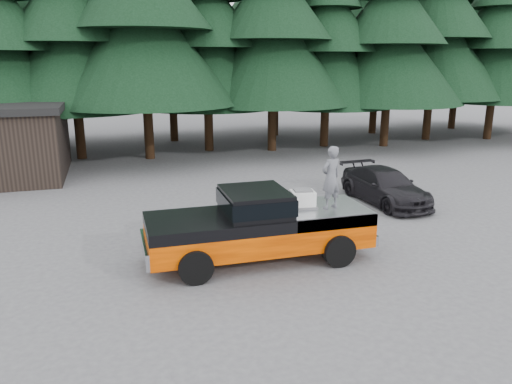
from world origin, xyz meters
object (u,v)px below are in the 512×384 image
object	(u,v)px
parked_car	(385,186)
pickup_truck	(259,236)
man_on_bed	(331,177)
air_compressor	(303,199)

from	to	relation	value
parked_car	pickup_truck	bearing A→B (deg)	-150.74
man_on_bed	parked_car	xyz separation A→B (m)	(4.11, 4.10, -1.54)
man_on_bed	parked_car	size ratio (longest dim) A/B	0.39
pickup_truck	air_compressor	xyz separation A→B (m)	(1.24, 0.07, 0.88)
pickup_truck	parked_car	distance (m)	7.17
pickup_truck	parked_car	xyz separation A→B (m)	(6.02, 3.89, -0.04)
air_compressor	man_on_bed	distance (m)	0.96
man_on_bed	pickup_truck	bearing A→B (deg)	-26.07
pickup_truck	air_compressor	size ratio (longest dim) A/B	9.63
air_compressor	pickup_truck	bearing A→B (deg)	-169.22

